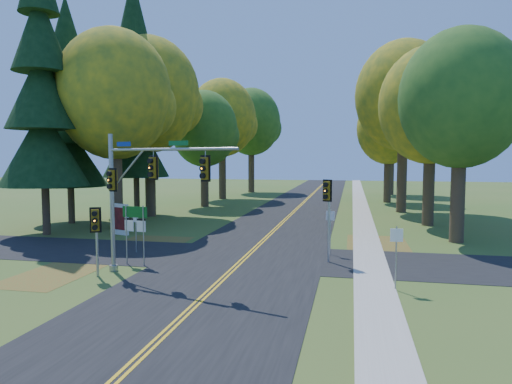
% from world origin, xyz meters
% --- Properties ---
extents(ground, '(160.00, 160.00, 0.00)m').
position_xyz_m(ground, '(0.00, 0.00, 0.00)').
color(ground, '#34581F').
rests_on(ground, ground).
extents(road_main, '(8.00, 160.00, 0.02)m').
position_xyz_m(road_main, '(0.00, 0.00, 0.01)').
color(road_main, black).
rests_on(road_main, ground).
extents(road_cross, '(60.00, 6.00, 0.02)m').
position_xyz_m(road_cross, '(0.00, 2.00, 0.01)').
color(road_cross, black).
rests_on(road_cross, ground).
extents(centerline_left, '(0.10, 160.00, 0.01)m').
position_xyz_m(centerline_left, '(-0.10, 0.00, 0.03)').
color(centerline_left, gold).
rests_on(centerline_left, road_main).
extents(centerline_right, '(0.10, 160.00, 0.01)m').
position_xyz_m(centerline_right, '(0.10, 0.00, 0.03)').
color(centerline_right, gold).
rests_on(centerline_right, road_main).
extents(sidewalk_east, '(1.60, 160.00, 0.06)m').
position_xyz_m(sidewalk_east, '(6.20, 0.00, 0.03)').
color(sidewalk_east, '#9E998E').
rests_on(sidewalk_east, ground).
extents(leaf_patch_w_near, '(4.00, 6.00, 0.00)m').
position_xyz_m(leaf_patch_w_near, '(-6.50, 4.00, 0.01)').
color(leaf_patch_w_near, brown).
rests_on(leaf_patch_w_near, ground).
extents(leaf_patch_e, '(3.50, 8.00, 0.00)m').
position_xyz_m(leaf_patch_e, '(6.80, 6.00, 0.01)').
color(leaf_patch_e, brown).
rests_on(leaf_patch_e, ground).
extents(leaf_patch_w_far, '(3.00, 5.00, 0.00)m').
position_xyz_m(leaf_patch_w_far, '(-7.50, -3.00, 0.01)').
color(leaf_patch_w_far, brown).
rests_on(leaf_patch_w_far, ground).
extents(tree_w_a, '(8.00, 8.00, 14.15)m').
position_xyz_m(tree_w_a, '(-11.13, 9.38, 9.49)').
color(tree_w_a, '#38281C').
rests_on(tree_w_a, ground).
extents(tree_e_a, '(7.20, 7.20, 12.73)m').
position_xyz_m(tree_e_a, '(11.57, 8.77, 8.53)').
color(tree_e_a, '#38281C').
rests_on(tree_e_a, ground).
extents(tree_w_b, '(8.60, 8.60, 15.38)m').
position_xyz_m(tree_w_b, '(-11.72, 16.29, 10.37)').
color(tree_w_b, '#38281C').
rests_on(tree_w_b, ground).
extents(tree_e_b, '(7.60, 7.60, 13.33)m').
position_xyz_m(tree_e_b, '(10.97, 15.58, 8.90)').
color(tree_e_b, '#38281C').
rests_on(tree_e_b, ground).
extents(tree_w_c, '(6.80, 6.80, 11.91)m').
position_xyz_m(tree_w_c, '(-9.54, 24.47, 7.94)').
color(tree_w_c, '#38281C').
rests_on(tree_w_c, ground).
extents(tree_e_c, '(8.80, 8.80, 15.79)m').
position_xyz_m(tree_e_c, '(9.88, 23.69, 10.66)').
color(tree_e_c, '#38281C').
rests_on(tree_e_c, ground).
extents(tree_w_d, '(8.20, 8.20, 14.56)m').
position_xyz_m(tree_w_d, '(-10.13, 33.18, 9.78)').
color(tree_w_d, '#38281C').
rests_on(tree_w_d, ground).
extents(tree_e_d, '(7.00, 7.00, 12.32)m').
position_xyz_m(tree_e_d, '(9.26, 32.87, 8.24)').
color(tree_e_d, '#38281C').
rests_on(tree_e_d, ground).
extents(tree_w_e, '(8.40, 8.40, 14.97)m').
position_xyz_m(tree_w_e, '(-8.92, 44.09, 10.07)').
color(tree_w_e, '#38281C').
rests_on(tree_w_e, ground).
extents(tree_e_e, '(7.80, 7.80, 13.74)m').
position_xyz_m(tree_e_e, '(10.47, 43.58, 9.19)').
color(tree_e_e, '#38281C').
rests_on(tree_e_e, ground).
extents(pine_a, '(5.60, 5.60, 19.48)m').
position_xyz_m(pine_a, '(-14.50, 6.00, 9.18)').
color(pine_a, '#38281C').
rests_on(pine_a, ground).
extents(pine_b, '(5.60, 5.60, 17.31)m').
position_xyz_m(pine_b, '(-16.00, 11.00, 8.16)').
color(pine_b, '#38281C').
rests_on(pine_b, ground).
extents(pine_c, '(5.60, 5.60, 20.56)m').
position_xyz_m(pine_c, '(-13.00, 16.00, 9.69)').
color(pine_c, '#38281C').
rests_on(pine_c, ground).
extents(traffic_mast, '(6.53, 2.18, 6.17)m').
position_xyz_m(traffic_mast, '(-3.64, -2.42, 3.96)').
color(traffic_mast, gray).
rests_on(traffic_mast, ground).
extents(east_signal_pole, '(0.45, 0.54, 4.07)m').
position_xyz_m(east_signal_pole, '(4.13, 1.66, 3.08)').
color(east_signal_pole, '#999CA2').
rests_on(east_signal_pole, ground).
extents(ped_signal_pole, '(0.45, 0.55, 3.02)m').
position_xyz_m(ped_signal_pole, '(-5.37, -3.04, 2.25)').
color(ped_signal_pole, '#92959A').
rests_on(ped_signal_pole, ground).
extents(route_sign_cluster, '(1.33, 0.24, 2.88)m').
position_xyz_m(route_sign_cluster, '(-4.80, -0.61, 2.03)').
color(route_sign_cluster, gray).
rests_on(route_sign_cluster, ground).
extents(info_kiosk, '(1.46, 0.70, 2.05)m').
position_xyz_m(info_kiosk, '(-9.74, 6.99, 1.02)').
color(info_kiosk, silver).
rests_on(info_kiosk, ground).
extents(reg_sign_e_north, '(0.45, 0.14, 2.41)m').
position_xyz_m(reg_sign_e_north, '(4.20, 3.52, 1.65)').
color(reg_sign_e_north, gray).
rests_on(reg_sign_e_north, ground).
extents(reg_sign_e_south, '(0.48, 0.09, 2.50)m').
position_xyz_m(reg_sign_e_south, '(6.98, -2.40, 1.71)').
color(reg_sign_e_south, gray).
rests_on(reg_sign_e_south, ground).
extents(reg_sign_w, '(0.39, 0.19, 2.17)m').
position_xyz_m(reg_sign_w, '(-6.07, 1.99, 1.48)').
color(reg_sign_w, gray).
rests_on(reg_sign_w, ground).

